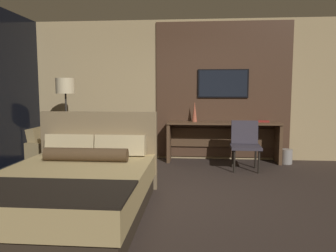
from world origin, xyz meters
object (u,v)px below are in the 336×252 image
desk (223,134)px  book (264,121)px  armchair_by_window (54,157)px  vase_tall (195,111)px  floor_lamp (66,93)px  waste_bin (286,156)px  tv (223,84)px  desk_chair (245,141)px  bed (73,188)px

desk → book: 0.82m
armchair_by_window → vase_tall: vase_tall is taller
desk → vase_tall: bearing=176.8°
armchair_by_window → floor_lamp: 1.20m
book → waste_bin: 0.80m
armchair_by_window → floor_lamp: floor_lamp is taller
tv → armchair_by_window: (-2.95, -1.27, -1.27)m
desk_chair → waste_bin: size_ratio=3.08×
desk_chair → vase_tall: (-0.90, 0.63, 0.48)m
bed → waste_bin: bearing=42.2°
desk_chair → book: desk_chair is taller
tv → vase_tall: (-0.56, -0.15, -0.55)m
floor_lamp → bed: bearing=-66.8°
bed → book: 4.04m
floor_lamp → desk_chair: bearing=-0.2°
tv → book: size_ratio=4.07×
book → bed: bearing=-132.3°
book → waste_bin: size_ratio=0.88×
desk → floor_lamp: floor_lamp is taller
desk_chair → book: bearing=57.5°
desk → vase_tall: 0.71m
armchair_by_window → book: book is taller
floor_lamp → book: bearing=9.6°
desk → bed: bearing=-123.2°
floor_lamp → book: size_ratio=6.61×
bed → waste_bin: (3.12, 2.83, -0.16)m
armchair_by_window → vase_tall: bearing=-64.6°
desk → vase_tall: (-0.56, 0.03, 0.44)m
armchair_by_window → desk: bearing=-69.4°
desk → armchair_by_window: bearing=-159.7°
desk → desk_chair: size_ratio=2.52×
tv → armchair_by_window: size_ratio=1.28×
waste_bin → book: bearing=162.3°
desk → waste_bin: (1.21, -0.10, -0.40)m
vase_tall → book: size_ratio=1.63×
floor_lamp → vase_tall: size_ratio=4.04×
bed → floor_lamp: size_ratio=1.38×
desk_chair → waste_bin: 1.06m
desk → floor_lamp: 3.09m
floor_lamp → vase_tall: bearing=14.7°
floor_lamp → book: (3.70, 0.63, -0.56)m
armchair_by_window → waste_bin: armchair_by_window is taller
armchair_by_window → book: 3.94m
desk → vase_tall: vase_tall is taller
vase_tall → waste_bin: (1.76, -0.13, -0.85)m
tv → book: tv is taller
desk → tv: (-0.00, 0.18, 0.99)m
tv → vase_tall: 0.80m
desk → book: book is taller
vase_tall → waste_bin: bearing=-4.2°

